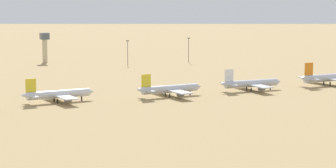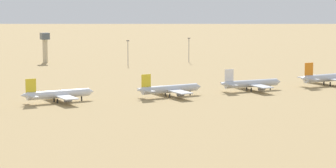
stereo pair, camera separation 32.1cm
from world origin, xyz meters
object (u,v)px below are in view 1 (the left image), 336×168
parked_jet_yellow_2 (58,94)px  control_tower (45,45)px  light_pole_west (189,48)px  light_pole_mid (128,51)px  parked_jet_yellow_3 (169,89)px  parked_jet_white_4 (251,84)px  parked_jet_orange_5 (329,78)px

parked_jet_yellow_2 → control_tower: bearing=72.4°
light_pole_west → light_pole_mid: size_ratio=1.02×
parked_jet_yellow_3 → parked_jet_white_4: (42.06, -0.56, 0.01)m
parked_jet_orange_5 → parked_jet_yellow_2: bearing=173.8°
parked_jet_yellow_3 → light_pole_mid: bearing=71.6°
parked_jet_yellow_2 → parked_jet_white_4: size_ratio=1.00×
parked_jet_yellow_3 → control_tower: bearing=88.8°
parked_jet_yellow_3 → light_pole_mid: light_pole_mid is taller
parked_jet_yellow_2 → parked_jet_yellow_3: parked_jet_yellow_2 is taller
parked_jet_yellow_2 → parked_jet_white_4: 90.86m
parked_jet_yellow_3 → parked_jet_orange_5: 86.87m
control_tower → light_pole_mid: control_tower is taller
parked_jet_white_4 → light_pole_west: (38.32, 130.05, 5.68)m
light_pole_mid → control_tower: bearing=135.3°
parked_jet_yellow_2 → parked_jet_orange_5: 135.63m
parked_jet_yellow_2 → control_tower: (45.29, 163.49, 8.09)m
parked_jet_white_4 → light_pole_mid: 130.87m
parked_jet_yellow_3 → parked_jet_orange_5: size_ratio=0.90×
control_tower → light_pole_west: control_tower is taller
light_pole_mid → parked_jet_white_4: bearing=-88.0°
control_tower → light_pole_mid: (40.70, -40.33, -2.58)m
parked_jet_white_4 → light_pole_mid: bearing=95.0°
parked_jet_yellow_3 → light_pole_west: bearing=55.9°
parked_jet_yellow_3 → light_pole_west: size_ratio=2.03×
parked_jet_yellow_3 → parked_jet_yellow_2: bearing=169.6°
parked_jet_yellow_2 → parked_jet_white_4: bearing=-6.9°
parked_jet_yellow_2 → control_tower: size_ratio=1.68×
parked_jet_white_4 → control_tower: (-45.26, 171.00, 8.09)m
parked_jet_white_4 → control_tower: bearing=107.8°
parked_jet_yellow_3 → light_pole_mid: size_ratio=2.07×
light_pole_west → control_tower: bearing=153.9°
parked_jet_yellow_2 → parked_jet_orange_5: bearing=-5.8°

